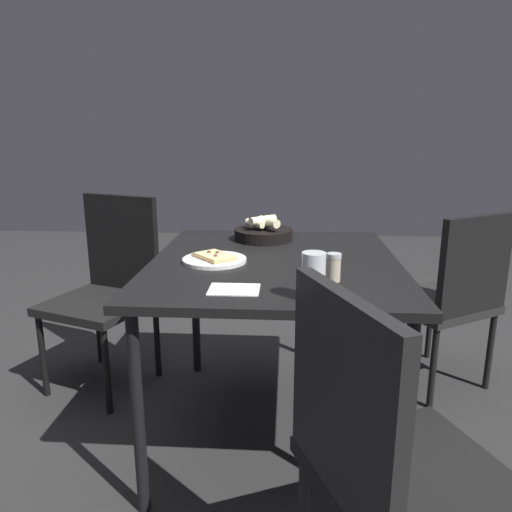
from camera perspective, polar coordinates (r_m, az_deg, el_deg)
The scene contains 10 objects.
ground at distance 2.20m, azimuth 2.03°, elevation -19.54°, with size 8.00×8.00×0.00m, color #2A2A2A.
dining_table at distance 1.91m, azimuth 2.22°, elevation -2.23°, with size 0.96×1.10×0.75m.
pizza_plate at distance 1.86m, azimuth -4.91°, elevation -0.35°, with size 0.25×0.25×0.04m.
bread_basket at distance 2.22m, azimuth 0.91°, elevation 2.74°, with size 0.27×0.27×0.11m.
beer_glass at distance 1.43m, azimuth 6.76°, elevation -2.80°, with size 0.07×0.07×0.15m.
pepper_shaker at distance 1.63m, azimuth 9.13°, elevation -1.50°, with size 0.05×0.05×0.09m.
napkin at distance 1.53m, azimuth -2.59°, elevation -3.95°, with size 0.16×0.12×0.00m.
chair_near at distance 2.49m, azimuth -16.89°, elevation -2.74°, with size 0.56×0.56×0.93m.
chair_far at distance 1.21m, azimuth 14.86°, elevation -21.77°, with size 0.58×0.58×0.92m.
chair_spare at distance 2.46m, azimuth 21.95°, elevation -3.96°, with size 0.60×0.60×0.88m.
Camera 1 is at (0.05, -1.83, 1.23)m, focal length 33.99 mm.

